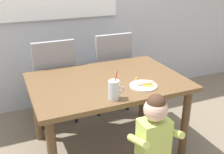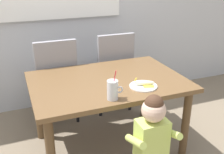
{
  "view_description": "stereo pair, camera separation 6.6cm",
  "coord_description": "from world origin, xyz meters",
  "views": [
    {
      "loc": [
        -0.82,
        -2.01,
        1.62
      ],
      "look_at": [
        0.0,
        -0.09,
        0.76
      ],
      "focal_mm": 42.76,
      "sensor_mm": 36.0,
      "label": 1
    },
    {
      "loc": [
        -0.76,
        -2.03,
        1.62
      ],
      "look_at": [
        0.0,
        -0.09,
        0.76
      ],
      "focal_mm": 42.76,
      "sensor_mm": 36.0,
      "label": 2
    }
  ],
  "objects": [
    {
      "name": "ground_plane",
      "position": [
        0.0,
        0.0,
        0.0
      ],
      "size": [
        24.0,
        24.0,
        0.0
      ],
      "primitive_type": "plane",
      "color": "#7A6B56"
    },
    {
      "name": "dining_table",
      "position": [
        0.0,
        0.0,
        0.61
      ],
      "size": [
        1.35,
        0.93,
        0.7
      ],
      "color": "brown",
      "rests_on": "ground"
    },
    {
      "name": "dining_chair_left",
      "position": [
        -0.35,
        0.64,
        0.54
      ],
      "size": [
        0.44,
        0.45,
        0.96
      ],
      "rotation": [
        0.0,
        0.0,
        3.14
      ],
      "color": "gray",
      "rests_on": "ground"
    },
    {
      "name": "dining_chair_right",
      "position": [
        0.31,
        0.68,
        0.54
      ],
      "size": [
        0.44,
        0.44,
        0.96
      ],
      "rotation": [
        0.0,
        0.0,
        3.14
      ],
      "color": "gray",
      "rests_on": "ground"
    },
    {
      "name": "toddler_standing",
      "position": [
        0.09,
        -0.66,
        0.53
      ],
      "size": [
        0.33,
        0.24,
        0.84
      ],
      "color": "#3F4760",
      "rests_on": "ground"
    },
    {
      "name": "milk_cup",
      "position": [
        -0.1,
        -0.37,
        0.77
      ],
      "size": [
        0.13,
        0.09,
        0.25
      ],
      "color": "silver",
      "rests_on": "dining_table"
    },
    {
      "name": "snack_plate",
      "position": [
        0.22,
        -0.25,
        0.71
      ],
      "size": [
        0.23,
        0.23,
        0.01
      ],
      "primitive_type": "cylinder",
      "color": "white",
      "rests_on": "dining_table"
    },
    {
      "name": "peeled_banana",
      "position": [
        0.23,
        -0.25,
        0.74
      ],
      "size": [
        0.18,
        0.13,
        0.07
      ],
      "rotation": [
        0.0,
        0.0,
        -0.33
      ],
      "color": "#F4EAC6",
      "rests_on": "snack_plate"
    }
  ]
}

